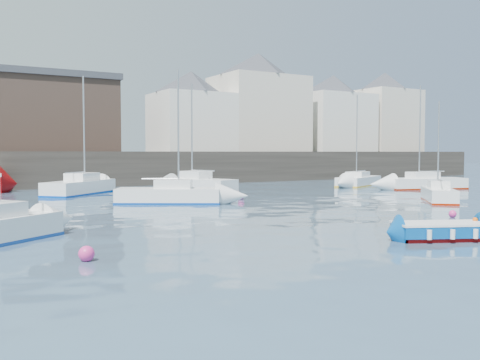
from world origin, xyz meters
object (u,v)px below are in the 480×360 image
buoy_far (241,199)px  sailboat_c (439,194)px  sailboat_b (169,195)px  blue_dinghy (441,230)px  sailboat_h (80,187)px  buoy_near (87,261)px  sailboat_f (198,184)px  sailboat_d (426,183)px  buoy_mid (452,217)px  sailboat_g (359,181)px

buoy_far → sailboat_c: bearing=-38.7°
buoy_far → sailboat_b: bearing=-176.5°
blue_dinghy → sailboat_h: (-5.72, 25.84, 0.21)m
sailboat_b → buoy_near: (-8.22, -13.95, -0.50)m
sailboat_c → sailboat_f: (-9.01, 14.14, 0.10)m
sailboat_c → blue_dinghy: bearing=-140.3°
sailboat_b → sailboat_d: 22.38m
sailboat_c → buoy_far: size_ratio=14.65×
blue_dinghy → buoy_mid: size_ratio=9.73×
sailboat_d → sailboat_f: bearing=160.2°
sailboat_g → buoy_mid: bearing=-122.3°
buoy_near → buoy_mid: bearing=4.9°
sailboat_g → sailboat_d: bearing=-75.1°
sailboat_c → sailboat_f: sailboat_f is taller
sailboat_f → buoy_near: size_ratio=18.32×
buoy_near → sailboat_c: bearing=17.0°
blue_dinghy → sailboat_d: (19.40, 17.32, 0.17)m
blue_dinghy → buoy_near: size_ratio=7.76×
sailboat_g → buoy_far: sailboat_g is taller
sailboat_d → sailboat_b: bearing=-177.8°
sailboat_d → buoy_far: sailboat_d is taller
sailboat_b → buoy_mid: (8.56, -12.50, -0.50)m
sailboat_b → buoy_far: bearing=3.5°
sailboat_f → sailboat_g: sailboat_f is taller
sailboat_g → buoy_near: (-28.99, -20.78, -0.45)m
buoy_mid → buoy_far: bearing=105.7°
sailboat_c → sailboat_h: (-16.98, 16.50, 0.08)m
blue_dinghy → buoy_far: (2.01, 16.75, -0.33)m
sailboat_h → blue_dinghy: bearing=-77.5°
buoy_far → sailboat_h: bearing=130.4°
sailboat_d → blue_dinghy: bearing=-138.2°
sailboat_d → sailboat_f: (-17.16, 6.16, 0.07)m
sailboat_c → buoy_mid: size_ratio=17.20×
blue_dinghy → buoy_near: (-11.18, 2.49, -0.33)m
blue_dinghy → sailboat_g: sailboat_g is taller
buoy_mid → sailboat_d: bearing=44.1°
sailboat_f → buoy_near: bearing=-122.6°
blue_dinghy → sailboat_f: sailboat_f is taller
sailboat_b → sailboat_f: bearing=53.5°
sailboat_h → buoy_far: 11.95m
sailboat_d → buoy_near: bearing=-154.1°
buoy_mid → sailboat_g: bearing=57.7°
sailboat_h → buoy_far: (7.73, -9.10, -0.54)m
blue_dinghy → buoy_mid: bearing=35.1°
sailboat_b → sailboat_g: sailboat_g is taller
sailboat_d → sailboat_g: size_ratio=1.04×
sailboat_b → buoy_mid: sailboat_b is taller
buoy_near → buoy_far: bearing=47.2°
sailboat_f → sailboat_g: bearing=-0.8°
buoy_near → sailboat_d: bearing=25.9°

